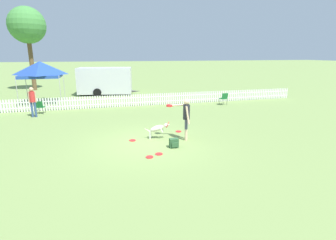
{
  "coord_description": "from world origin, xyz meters",
  "views": [
    {
      "loc": [
        -1.9,
        -9.77,
        3.5
      ],
      "look_at": [
        0.96,
        0.38,
        0.83
      ],
      "focal_mm": 28.0,
      "sensor_mm": 36.0,
      "label": 1
    }
  ],
  "objects": [
    {
      "name": "ground_plane",
      "position": [
        0.0,
        0.0,
        0.0
      ],
      "size": [
        240.0,
        240.0,
        0.0
      ],
      "primitive_type": "plane",
      "color": "olive"
    },
    {
      "name": "handler_person",
      "position": [
        1.63,
        0.12,
        1.1
      ],
      "size": [
        0.9,
        0.96,
        1.74
      ],
      "rotation": [
        0.0,
        0.0,
        1.19
      ],
      "color": "beige",
      "rests_on": "ground_plane"
    },
    {
      "name": "leaping_dog",
      "position": [
        0.57,
        0.54,
        0.46
      ],
      "size": [
        1.08,
        0.56,
        0.75
      ],
      "rotation": [
        0.0,
        0.0,
        -1.96
      ],
      "color": "beige",
      "rests_on": "ground_plane"
    },
    {
      "name": "frisbee_near_handler",
      "position": [
        -0.21,
        -1.4,
        0.01
      ],
      "size": [
        0.27,
        0.27,
        0.02
      ],
      "color": "red",
      "rests_on": "ground_plane"
    },
    {
      "name": "frisbee_near_dog",
      "position": [
        0.18,
        -1.21,
        0.01
      ],
      "size": [
        0.27,
        0.27,
        0.02
      ],
      "color": "red",
      "rests_on": "ground_plane"
    },
    {
      "name": "frisbee_midfield",
      "position": [
        1.72,
        1.28,
        0.01
      ],
      "size": [
        0.27,
        0.27,
        0.02
      ],
      "color": "red",
      "rests_on": "ground_plane"
    },
    {
      "name": "frisbee_far_scatter",
      "position": [
        -0.51,
        0.56,
        0.01
      ],
      "size": [
        0.27,
        0.27,
        0.02
      ],
      "color": "red",
      "rests_on": "ground_plane"
    },
    {
      "name": "backpack_on_grass",
      "position": [
        0.9,
        -0.68,
        0.18
      ],
      "size": [
        0.34,
        0.25,
        0.36
      ],
      "color": "#2D5633",
      "rests_on": "ground_plane"
    },
    {
      "name": "picket_fence",
      "position": [
        0.0,
        7.92,
        0.41
      ],
      "size": [
        26.35,
        0.04,
        0.81
      ],
      "color": "white",
      "rests_on": "ground_plane"
    },
    {
      "name": "folding_chair_blue_left",
      "position": [
        -5.1,
        7.04,
        0.47
      ],
      "size": [
        0.51,
        0.52,
        0.79
      ],
      "rotation": [
        0.0,
        0.0,
        2.97
      ],
      "color": "#333338",
      "rests_on": "ground_plane"
    },
    {
      "name": "folding_chair_center",
      "position": [
        6.82,
        6.68,
        0.51
      ],
      "size": [
        0.49,
        0.51,
        0.84
      ],
      "rotation": [
        0.0,
        0.0,
        3.22
      ],
      "color": "#333338",
      "rests_on": "ground_plane"
    },
    {
      "name": "canopy_tent_main",
      "position": [
        -5.46,
        10.61,
        2.44
      ],
      "size": [
        2.68,
        2.68,
        3.0
      ],
      "color": "#B2B2B2",
      "rests_on": "ground_plane"
    },
    {
      "name": "spectator_standing",
      "position": [
        -5.28,
        6.25,
        1.04
      ],
      "size": [
        0.41,
        0.27,
        1.7
      ],
      "rotation": [
        0.0,
        0.0,
        3.06
      ],
      "color": "#334C7A",
      "rests_on": "ground_plane"
    },
    {
      "name": "equipment_trailer",
      "position": [
        -0.93,
        13.92,
        1.24
      ],
      "size": [
        5.43,
        3.04,
        2.34
      ],
      "rotation": [
        0.0,
        0.0,
        -0.18
      ],
      "color": "silver",
      "rests_on": "ground_plane"
    },
    {
      "name": "tree_left_grove",
      "position": [
        -7.59,
        18.79,
        6.03
      ],
      "size": [
        3.37,
        3.37,
        7.79
      ],
      "color": "brown",
      "rests_on": "ground_plane"
    }
  ]
}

